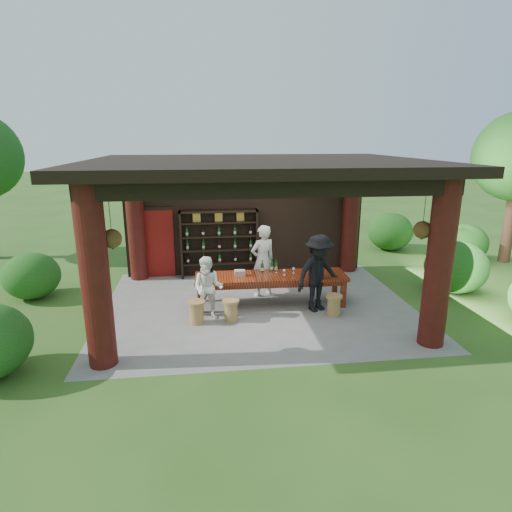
{
  "coord_description": "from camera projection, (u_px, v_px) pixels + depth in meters",
  "views": [
    {
      "loc": [
        -1.29,
        -9.66,
        3.97
      ],
      "look_at": [
        0.0,
        0.4,
        1.15
      ],
      "focal_mm": 30.0,
      "sensor_mm": 36.0,
      "label": 1
    }
  ],
  "objects": [
    {
      "name": "table_bottles",
      "position": [
        270.0,
        266.0,
        10.6
      ],
      "size": [
        0.43,
        0.15,
        0.31
      ],
      "color": "#194C1E",
      "rests_on": "tasting_table"
    },
    {
      "name": "wine_shelf",
      "position": [
        219.0,
        243.0,
        12.43
      ],
      "size": [
        2.24,
        0.34,
        1.97
      ],
      "color": "black",
      "rests_on": "ground"
    },
    {
      "name": "stool_near_left",
      "position": [
        231.0,
        310.0,
        9.53
      ],
      "size": [
        0.38,
        0.38,
        0.5
      ],
      "rotation": [
        0.0,
        0.0,
        -0.11
      ],
      "color": "olive",
      "rests_on": "ground"
    },
    {
      "name": "pavilion",
      "position": [
        255.0,
        217.0,
        10.29
      ],
      "size": [
        7.5,
        6.0,
        3.6
      ],
      "color": "slate",
      "rests_on": "ground"
    },
    {
      "name": "stool_far_left",
      "position": [
        197.0,
        312.0,
        9.4
      ],
      "size": [
        0.39,
        0.39,
        0.52
      ],
      "rotation": [
        0.0,
        0.0,
        0.43
      ],
      "color": "olive",
      "rests_on": "ground"
    },
    {
      "name": "host",
      "position": [
        263.0,
        261.0,
        10.91
      ],
      "size": [
        0.8,
        0.67,
        1.86
      ],
      "primitive_type": "imported",
      "rotation": [
        0.0,
        0.0,
        3.53
      ],
      "color": "silver",
      "rests_on": "ground"
    },
    {
      "name": "stool_near_right",
      "position": [
        334.0,
        305.0,
        9.81
      ],
      "size": [
        0.38,
        0.38,
        0.5
      ],
      "rotation": [
        0.0,
        0.0,
        -0.3
      ],
      "color": "olive",
      "rests_on": "ground"
    },
    {
      "name": "tasting_table",
      "position": [
        271.0,
        280.0,
        10.39
      ],
      "size": [
        3.68,
        1.04,
        0.75
      ],
      "rotation": [
        0.0,
        0.0,
        -0.03
      ],
      "color": "#50140B",
      "rests_on": "ground"
    },
    {
      "name": "napkin_basket",
      "position": [
        240.0,
        273.0,
        10.28
      ],
      "size": [
        0.26,
        0.19,
        0.14
      ],
      "primitive_type": "cube",
      "rotation": [
        0.0,
        0.0,
        -0.03
      ],
      "color": "#BF6672",
      "rests_on": "tasting_table"
    },
    {
      "name": "table_glasses",
      "position": [
        297.0,
        271.0,
        10.43
      ],
      "size": [
        0.99,
        0.43,
        0.15
      ],
      "color": "silver",
      "rests_on": "tasting_table"
    },
    {
      "name": "guest_man",
      "position": [
        318.0,
        273.0,
        9.95
      ],
      "size": [
        1.36,
        1.1,
        1.83
      ],
      "primitive_type": "imported",
      "rotation": [
        0.0,
        0.0,
        0.42
      ],
      "color": "black",
      "rests_on": "ground"
    },
    {
      "name": "ground",
      "position": [
        258.0,
        306.0,
        10.46
      ],
      "size": [
        90.0,
        90.0,
        0.0
      ],
      "primitive_type": "plane",
      "color": "#2D5119",
      "rests_on": "ground"
    },
    {
      "name": "guest_woman",
      "position": [
        208.0,
        288.0,
        9.55
      ],
      "size": [
        0.82,
        0.71,
        1.44
      ],
      "primitive_type": "imported",
      "rotation": [
        0.0,
        0.0,
        -0.27
      ],
      "color": "white",
      "rests_on": "ground"
    },
    {
      "name": "trees",
      "position": [
        366.0,
        161.0,
        11.43
      ],
      "size": [
        20.35,
        11.68,
        4.8
      ],
      "color": "#3F2819",
      "rests_on": "ground"
    },
    {
      "name": "shrubs",
      "position": [
        349.0,
        269.0,
        11.47
      ],
      "size": [
        14.29,
        8.92,
        1.36
      ],
      "color": "#194C14",
      "rests_on": "ground"
    }
  ]
}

